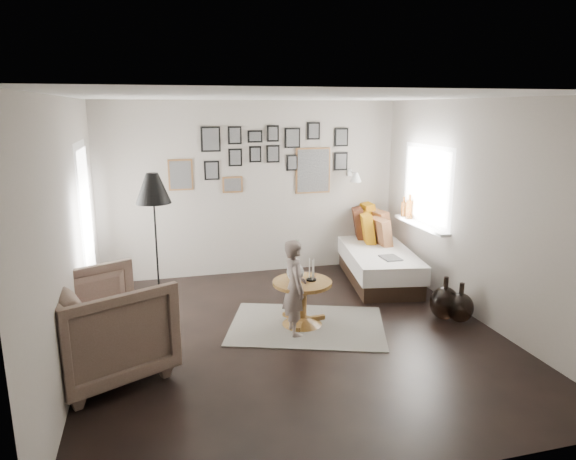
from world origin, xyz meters
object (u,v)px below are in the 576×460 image
object	(u,v)px
vase	(295,269)
demijohn_large	(445,303)
pedestal_table	(302,305)
armchair	(104,326)
demijohn_small	(460,307)
daybed	(374,256)
child	(295,288)
magazine_basket	(102,360)
floor_lamp	(153,194)

from	to	relation	value
vase	demijohn_large	size ratio (longest dim) A/B	0.92
pedestal_table	armchair	size ratio (longest dim) A/B	0.64
vase	demijohn_large	distance (m)	1.87
demijohn_large	demijohn_small	xyz separation A→B (m)	(0.14, -0.12, -0.02)
daybed	demijohn_large	distance (m)	1.73
pedestal_table	armchair	world-z (taller)	armchair
armchair	child	bearing A→B (deg)	-104.05
demijohn_small	magazine_basket	bearing A→B (deg)	-174.85
pedestal_table	armchair	bearing A→B (deg)	-163.75
daybed	floor_lamp	world-z (taller)	floor_lamp
pedestal_table	demijohn_large	distance (m)	1.73
vase	child	bearing A→B (deg)	-107.03
magazine_basket	child	world-z (taller)	child
pedestal_table	demijohn_small	world-z (taller)	pedestal_table
armchair	floor_lamp	distance (m)	1.74
vase	child	xyz separation A→B (m)	(-0.07, -0.23, -0.15)
armchair	child	size ratio (longest dim) A/B	0.99
floor_lamp	pedestal_table	bearing A→B (deg)	-23.13
pedestal_table	daybed	distance (m)	2.12
daybed	child	world-z (taller)	child
daybed	armchair	bearing A→B (deg)	-140.84
demijohn_large	vase	bearing A→B (deg)	170.47
vase	child	distance (m)	0.28
pedestal_table	child	distance (m)	0.39
daybed	demijohn_small	world-z (taller)	daybed
armchair	demijohn_small	size ratio (longest dim) A/B	2.23
armchair	demijohn_small	world-z (taller)	armchair
floor_lamp	magazine_basket	distance (m)	2.02
demijohn_large	daybed	bearing A→B (deg)	95.02
pedestal_table	demijohn_small	xyz separation A→B (m)	(1.84, -0.40, -0.07)
child	demijohn_large	bearing A→B (deg)	-92.23
vase	demijohn_large	world-z (taller)	vase
magazine_basket	child	xyz separation A→B (m)	(2.01, 0.55, 0.33)
demijohn_large	demijohn_small	distance (m)	0.18
demijohn_large	child	world-z (taller)	child
daybed	demijohn_small	distance (m)	1.87
daybed	armchair	distance (m)	4.22
demijohn_large	demijohn_small	world-z (taller)	demijohn_large
pedestal_table	floor_lamp	world-z (taller)	floor_lamp
demijohn_small	child	distance (m)	2.03
floor_lamp	armchair	bearing A→B (deg)	-111.69
magazine_basket	child	distance (m)	2.11
pedestal_table	floor_lamp	xyz separation A→B (m)	(-1.61, 0.69, 1.27)
demijohn_small	pedestal_table	bearing A→B (deg)	167.77
magazine_basket	vase	bearing A→B (deg)	20.59
vase	child	world-z (taller)	child
vase	daybed	distance (m)	2.20
demijohn_small	daybed	bearing A→B (deg)	98.94
daybed	floor_lamp	distance (m)	3.46
armchair	demijohn_small	distance (m)	3.98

